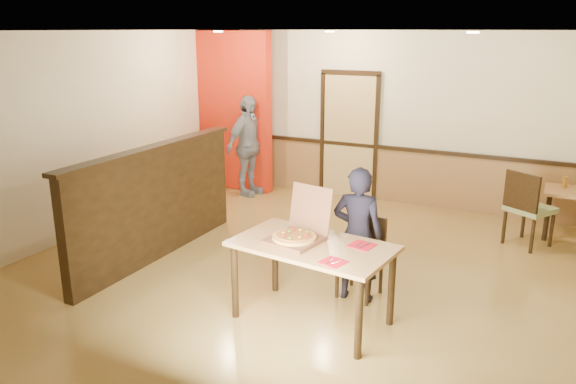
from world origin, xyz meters
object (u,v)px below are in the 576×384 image
at_px(main_table, 312,255).
at_px(condiment, 565,182).
at_px(side_table, 568,202).
at_px(diner_chair, 363,253).
at_px(side_chair_left, 527,206).
at_px(diner, 358,235).
at_px(pizza_box, 297,234).
at_px(passerby, 248,146).

xyz_separation_m(main_table, condiment, (2.14, 3.81, 0.06)).
bearing_deg(side_table, condiment, 128.76).
relative_size(main_table, diner_chair, 1.87).
bearing_deg(side_chair_left, diner, 88.77).
distance_m(main_table, diner_chair, 0.87).
distance_m(diner, condiment, 3.69).
bearing_deg(condiment, diner_chair, -122.16).
xyz_separation_m(diner, condiment, (1.91, 3.16, 0.03)).
height_order(diner_chair, pizza_box, pizza_box).
relative_size(diner_chair, condiment, 5.34).
xyz_separation_m(side_table, condiment, (-0.08, 0.09, 0.25)).
height_order(diner, passerby, passerby).
bearing_deg(diner_chair, passerby, 144.24).
height_order(side_chair_left, condiment, side_chair_left).
distance_m(diner_chair, pizza_box, 0.98).
distance_m(passerby, pizza_box, 4.44).
xyz_separation_m(side_chair_left, condiment, (0.41, 0.71, 0.20)).
height_order(passerby, pizza_box, passerby).
xyz_separation_m(main_table, passerby, (-2.83, 3.58, 0.16)).
bearing_deg(diner_chair, side_chair_left, 63.58).
bearing_deg(pizza_box, passerby, 136.83).
height_order(side_chair_left, passerby, passerby).
bearing_deg(side_chair_left, side_table, -98.15).
xyz_separation_m(main_table, pizza_box, (-0.18, 0.02, 0.17)).
xyz_separation_m(diner_chair, side_chair_left, (1.48, 2.30, 0.09)).
distance_m(side_table, pizza_box, 4.42).
bearing_deg(pizza_box, diner_chair, 71.90).
xyz_separation_m(passerby, condiment, (4.97, 0.23, -0.10)).
height_order(side_chair_left, diner, diner).
height_order(side_table, pizza_box, pizza_box).
height_order(diner_chair, passerby, passerby).
xyz_separation_m(side_chair_left, pizza_box, (-1.90, -3.08, 0.32)).
bearing_deg(side_table, diner, -122.98).
height_order(side_chair_left, side_table, side_chair_left).
xyz_separation_m(side_table, pizza_box, (-2.39, -3.70, 0.37)).
height_order(pizza_box, condiment, pizza_box).
distance_m(main_table, pizza_box, 0.25).
bearing_deg(passerby, main_table, -132.72).
distance_m(main_table, diner, 0.70).
distance_m(main_table, passerby, 4.57).
bearing_deg(pizza_box, condiment, 68.73).
bearing_deg(passerby, diner_chair, -123.17).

